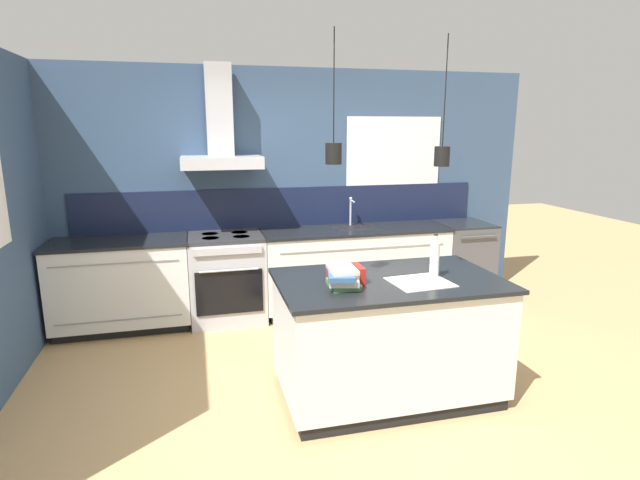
# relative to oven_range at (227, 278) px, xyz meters

# --- Properties ---
(ground_plane) EXTENTS (16.00, 16.00, 0.00)m
(ground_plane) POSITION_rel_oven_range_xyz_m (0.69, -1.69, -0.46)
(ground_plane) COLOR tan
(ground_plane) RESTS_ON ground
(wall_back) EXTENTS (5.60, 2.27, 2.60)m
(wall_back) POSITION_rel_oven_range_xyz_m (0.65, 0.31, 0.90)
(wall_back) COLOR #354C6B
(wall_back) RESTS_ON ground_plane
(counter_run_left) EXTENTS (1.31, 0.64, 0.91)m
(counter_run_left) POSITION_rel_oven_range_xyz_m (-1.03, 0.01, 0.01)
(counter_run_left) COLOR black
(counter_run_left) RESTS_ON ground_plane
(counter_run_sink) EXTENTS (2.04, 0.64, 1.23)m
(counter_run_sink) POSITION_rel_oven_range_xyz_m (1.39, 0.01, 0.01)
(counter_run_sink) COLOR black
(counter_run_sink) RESTS_ON ground_plane
(oven_range) EXTENTS (0.76, 0.66, 0.91)m
(oven_range) POSITION_rel_oven_range_xyz_m (0.00, 0.00, 0.00)
(oven_range) COLOR #B5B5BA
(oven_range) RESTS_ON ground_plane
(dishwasher) EXTENTS (0.58, 0.65, 0.91)m
(dishwasher) POSITION_rel_oven_range_xyz_m (2.70, 0.00, -0.00)
(dishwasher) COLOR #4C4C51
(dishwasher) RESTS_ON ground_plane
(kitchen_island) EXTENTS (1.63, 0.99, 0.91)m
(kitchen_island) POSITION_rel_oven_range_xyz_m (1.06, -1.81, 0.00)
(kitchen_island) COLOR black
(kitchen_island) RESTS_ON ground_plane
(bottle_on_island) EXTENTS (0.07, 0.07, 0.33)m
(bottle_on_island) POSITION_rel_oven_range_xyz_m (1.38, -1.87, 0.59)
(bottle_on_island) COLOR silver
(bottle_on_island) RESTS_ON kitchen_island
(book_stack) EXTENTS (0.28, 0.36, 0.14)m
(book_stack) POSITION_rel_oven_range_xyz_m (0.67, -1.91, 0.53)
(book_stack) COLOR #4C7F4C
(book_stack) RESTS_ON kitchen_island
(red_supply_box) EXTENTS (0.24, 0.19, 0.12)m
(red_supply_box) POSITION_rel_oven_range_xyz_m (0.72, -1.82, 0.51)
(red_supply_box) COLOR red
(red_supply_box) RESTS_ON kitchen_island
(paper_pile) EXTENTS (0.43, 0.39, 0.01)m
(paper_pile) POSITION_rel_oven_range_xyz_m (1.24, -1.95, 0.46)
(paper_pile) COLOR silver
(paper_pile) RESTS_ON kitchen_island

